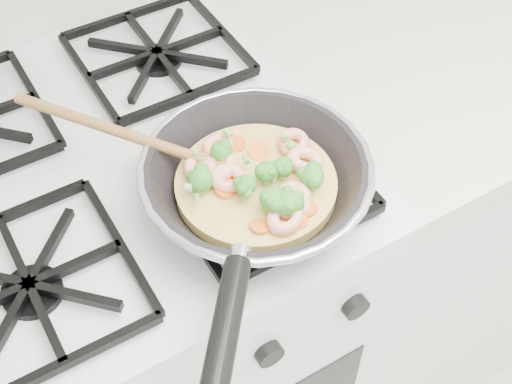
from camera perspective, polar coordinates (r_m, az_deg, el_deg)
stove at (r=1.30m, az=-9.05°, el=-10.90°), size 0.60×0.60×0.92m
counter_right at (r=1.61m, az=17.63°, el=2.11°), size 1.00×0.60×0.90m
skillet at (r=0.83m, az=-0.09°, el=0.81°), size 0.36×0.49×0.09m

